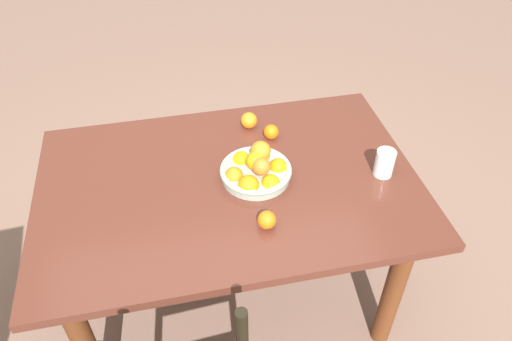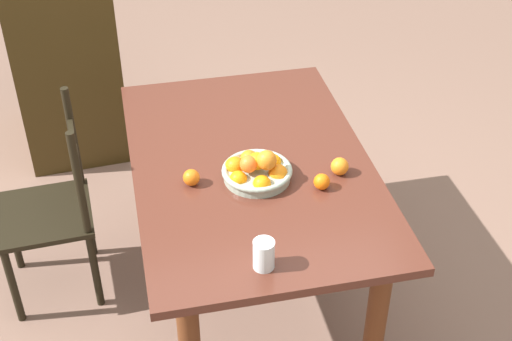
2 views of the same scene
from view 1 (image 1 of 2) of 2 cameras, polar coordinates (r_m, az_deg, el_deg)
ground_plane at (r=2.54m, az=-2.55°, el=-14.18°), size 12.00×12.00×0.00m
dining_table at (r=2.04m, az=-3.09°, el=-3.72°), size 1.51×1.00×0.78m
fruit_bowl at (r=1.94m, az=0.03°, el=0.01°), size 0.29×0.29×0.15m
orange_loose_0 at (r=2.15m, az=1.77°, el=4.52°), size 0.07×0.07×0.07m
orange_loose_1 at (r=1.76m, az=1.27°, el=-5.79°), size 0.07×0.07×0.07m
orange_loose_2 at (r=2.21m, az=-0.83°, el=5.87°), size 0.07×0.07×0.07m
drinking_glass at (r=2.01m, az=14.78°, el=0.86°), size 0.08×0.08×0.11m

